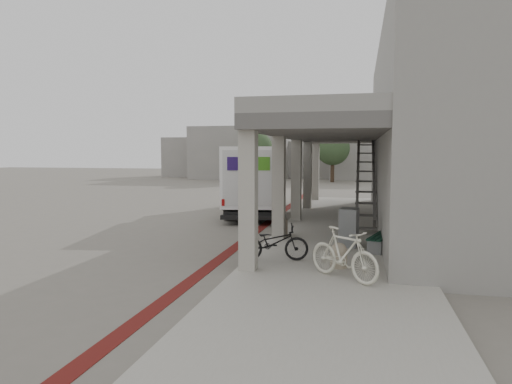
% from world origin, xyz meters
% --- Properties ---
extents(ground, '(120.00, 120.00, 0.00)m').
position_xyz_m(ground, '(0.00, 0.00, 0.00)').
color(ground, slate).
rests_on(ground, ground).
extents(bike_lane_stripe, '(0.35, 40.00, 0.01)m').
position_xyz_m(bike_lane_stripe, '(1.00, 2.00, 0.01)').
color(bike_lane_stripe, '#5B1512').
rests_on(bike_lane_stripe, ground).
extents(sidewalk, '(4.40, 28.00, 0.12)m').
position_xyz_m(sidewalk, '(4.00, 0.00, 0.06)').
color(sidewalk, '#A29E91').
rests_on(sidewalk, ground).
extents(transit_building, '(7.60, 17.00, 7.00)m').
position_xyz_m(transit_building, '(6.83, 4.50, 3.40)').
color(transit_building, gray).
rests_on(transit_building, ground).
extents(distant_backdrop, '(28.00, 10.00, 6.50)m').
position_xyz_m(distant_backdrop, '(-2.84, 35.89, 2.70)').
color(distant_backdrop, gray).
rests_on(distant_backdrop, ground).
extents(tree_left, '(3.20, 3.20, 4.80)m').
position_xyz_m(tree_left, '(-5.00, 28.00, 3.18)').
color(tree_left, '#38281C').
rests_on(tree_left, ground).
extents(tree_mid, '(3.20, 3.20, 4.80)m').
position_xyz_m(tree_mid, '(2.00, 30.00, 3.18)').
color(tree_mid, '#38281C').
rests_on(tree_mid, ground).
extents(tree_right, '(3.20, 3.20, 4.80)m').
position_xyz_m(tree_right, '(10.00, 29.00, 3.18)').
color(tree_right, '#38281C').
rests_on(tree_right, ground).
extents(fedex_truck, '(3.31, 7.41, 3.05)m').
position_xyz_m(fedex_truck, '(-0.14, 6.65, 1.62)').
color(fedex_truck, black).
rests_on(fedex_truck, ground).
extents(bench, '(0.88, 1.83, 0.42)m').
position_xyz_m(bench, '(5.20, -0.54, 0.42)').
color(bench, gray).
rests_on(bench, sidewalk).
extents(bollard_near, '(0.39, 0.39, 0.59)m').
position_xyz_m(bollard_near, '(4.13, -2.86, 0.42)').
color(bollard_near, tan).
rests_on(bollard_near, sidewalk).
extents(bollard_far, '(0.42, 0.42, 0.63)m').
position_xyz_m(bollard_far, '(2.10, 1.01, 0.43)').
color(bollard_far, gray).
rests_on(bollard_far, sidewalk).
extents(utility_cabinet, '(0.58, 0.72, 1.10)m').
position_xyz_m(utility_cabinet, '(4.30, -0.29, 0.67)').
color(utility_cabinet, gray).
rests_on(utility_cabinet, sidewalk).
extents(bicycle_black, '(1.84, 0.98, 0.92)m').
position_xyz_m(bicycle_black, '(2.50, -2.50, 0.58)').
color(bicycle_black, black).
rests_on(bicycle_black, sidewalk).
extents(bicycle_cream, '(1.77, 1.58, 1.11)m').
position_xyz_m(bicycle_cream, '(4.28, -3.85, 0.68)').
color(bicycle_cream, beige).
rests_on(bicycle_cream, sidewalk).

